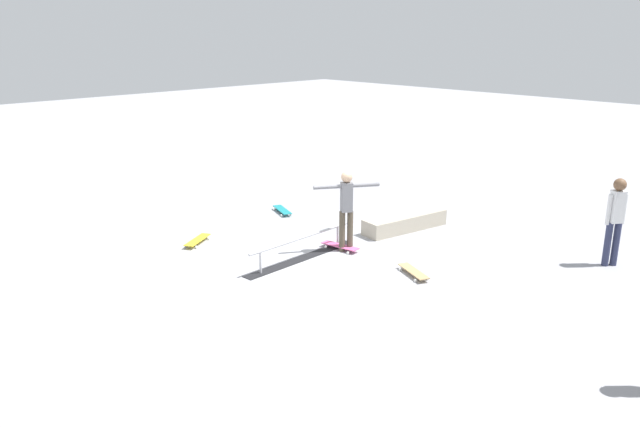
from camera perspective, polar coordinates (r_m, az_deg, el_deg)
ground_plane at (r=11.60m, az=-0.62°, el=-4.43°), size 60.00×60.00×0.00m
grind_rail at (r=11.67m, az=-1.72°, el=-3.30°), size 2.69×0.32×0.44m
skate_ledge at (r=13.47m, az=7.79°, el=-0.80°), size 2.06×0.84×0.33m
skater_main at (r=11.88m, az=2.44°, el=0.76°), size 1.12×0.75×1.59m
skateboard_main at (r=12.19m, az=1.85°, el=-3.00°), size 0.34×0.82×0.09m
bystander_white_shirt at (r=12.33m, az=25.46°, el=-0.29°), size 0.34×0.28×1.63m
loose_skateboard_yellow at (r=12.77m, az=-11.17°, el=-2.40°), size 0.80×0.56×0.09m
loose_skateboard_natural at (r=11.08m, az=8.57°, el=-5.27°), size 0.50×0.81×0.09m
loose_skateboard_teal at (r=14.60m, az=-3.48°, el=0.33°), size 0.48×0.82×0.09m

